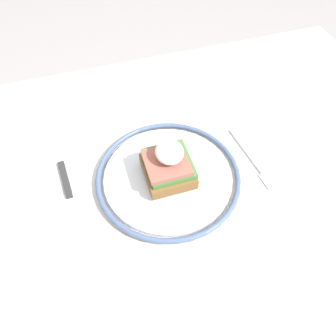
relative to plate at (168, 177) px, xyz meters
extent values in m
plane|color=#9E9993|center=(-0.03, 0.02, -0.75)|extent=(6.00, 6.00, 0.00)
cube|color=beige|center=(-0.03, 0.02, -0.02)|extent=(1.08, 0.79, 0.03)
cylinder|color=beige|center=(-0.51, -0.32, -0.39)|extent=(0.06, 0.06, 0.71)
cylinder|color=silver|center=(0.00, 0.00, 0.00)|extent=(0.24, 0.24, 0.01)
torus|color=slate|center=(0.00, 0.00, 0.00)|extent=(0.27, 0.27, 0.01)
cube|color=brown|center=(0.00, 0.00, 0.02)|extent=(0.08, 0.09, 0.02)
cube|color=#427A38|center=(0.00, 0.00, 0.04)|extent=(0.08, 0.09, 0.01)
cube|color=#9E5647|center=(0.00, 0.00, 0.05)|extent=(0.07, 0.07, 0.01)
ellipsoid|color=white|center=(0.00, -0.01, 0.07)|extent=(0.05, 0.05, 0.03)
cube|color=silver|center=(-0.17, -0.02, -0.01)|extent=(0.02, 0.12, 0.00)
cube|color=silver|center=(-0.18, 0.06, -0.01)|extent=(0.03, 0.04, 0.00)
cube|color=#2D2D2D|center=(0.18, -0.05, 0.00)|extent=(0.02, 0.09, 0.01)
cube|color=silver|center=(0.18, 0.04, -0.01)|extent=(0.03, 0.12, 0.00)
camera|label=1|loc=(0.10, 0.33, 0.50)|focal=35.00mm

